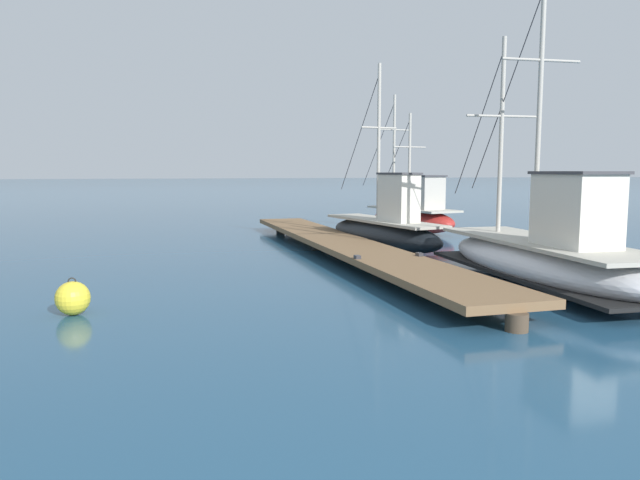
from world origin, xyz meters
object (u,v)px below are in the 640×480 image
(fishing_boat_2, at_px, (414,214))
(fishing_boat_0, at_px, (546,255))
(mooring_buoy, at_px, (73,298))
(fishing_boat_1, at_px, (385,229))

(fishing_boat_2, bearing_deg, fishing_boat_0, -101.04)
(mooring_buoy, bearing_deg, fishing_boat_1, 36.80)
(fishing_boat_0, bearing_deg, fishing_boat_2, 78.96)
(fishing_boat_0, xyz_separation_m, fishing_boat_2, (2.18, 11.18, 0.06))
(fishing_boat_0, xyz_separation_m, fishing_boat_1, (-1.05, 6.53, -0.00))
(fishing_boat_2, xyz_separation_m, mooring_buoy, (-11.77, -11.03, -0.46))
(fishing_boat_1, relative_size, mooring_buoy, 9.32)
(mooring_buoy, bearing_deg, fishing_boat_0, -0.85)
(fishing_boat_0, relative_size, fishing_boat_2, 1.27)
(fishing_boat_1, bearing_deg, mooring_buoy, -143.20)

